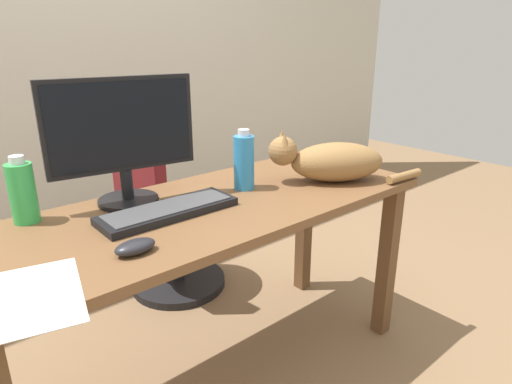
% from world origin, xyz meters
% --- Properties ---
extents(ground_plane, '(8.00, 8.00, 0.00)m').
position_xyz_m(ground_plane, '(0.00, 0.00, 0.00)').
color(ground_plane, '#846647').
extents(back_wall, '(6.00, 0.04, 2.60)m').
position_xyz_m(back_wall, '(0.00, 1.50, 1.30)').
color(back_wall, beige).
rests_on(back_wall, ground_plane).
extents(desk, '(1.57, 0.61, 0.72)m').
position_xyz_m(desk, '(0.00, 0.00, 0.61)').
color(desk, brown).
rests_on(desk, ground_plane).
extents(office_chair, '(0.48, 0.48, 0.88)m').
position_xyz_m(office_chair, '(0.19, 0.67, 0.37)').
color(office_chair, black).
rests_on(office_chair, ground_plane).
extents(monitor, '(0.48, 0.20, 0.42)m').
position_xyz_m(monitor, '(-0.20, 0.19, 0.94)').
color(monitor, black).
rests_on(monitor, desk).
extents(keyboard, '(0.44, 0.15, 0.03)m').
position_xyz_m(keyboard, '(-0.16, 0.01, 0.73)').
color(keyboard, black).
rests_on(keyboard, desk).
extents(cat, '(0.52, 0.37, 0.20)m').
position_xyz_m(cat, '(0.50, -0.10, 0.80)').
color(cat, olive).
rests_on(cat, desk).
extents(computer_mouse, '(0.11, 0.06, 0.04)m').
position_xyz_m(computer_mouse, '(-0.36, -0.17, 0.74)').
color(computer_mouse, '#232328').
rests_on(computer_mouse, desk).
extents(paper_sheet, '(0.27, 0.34, 0.00)m').
position_xyz_m(paper_sheet, '(-0.63, -0.21, 0.72)').
color(paper_sheet, white).
rests_on(paper_sheet, desk).
extents(water_bottle, '(0.08, 0.08, 0.22)m').
position_xyz_m(water_bottle, '(0.19, 0.05, 0.82)').
color(water_bottle, '#2D8CD1').
rests_on(water_bottle, desk).
extents(spray_bottle, '(0.08, 0.08, 0.21)m').
position_xyz_m(spray_bottle, '(-0.51, 0.24, 0.81)').
color(spray_bottle, green).
rests_on(spray_bottle, desk).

